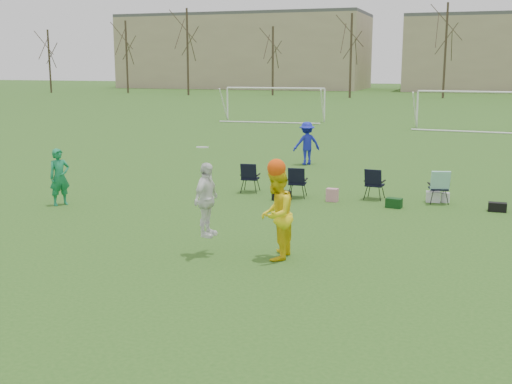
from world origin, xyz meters
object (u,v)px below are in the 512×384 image
at_px(fielder_green_near, 60,177).
at_px(goal_mid, 476,99).
at_px(goal_left, 275,95).
at_px(fielder_blue, 307,143).
at_px(center_contest, 255,209).

relative_size(fielder_green_near, goal_mid, 0.23).
height_order(fielder_green_near, goal_left, goal_left).
relative_size(fielder_green_near, fielder_blue, 0.95).
distance_m(fielder_green_near, goal_mid, 29.90).
bearing_deg(center_contest, goal_mid, 82.06).
xyz_separation_m(goal_left, goal_mid, (14.00, -2.00, 0.00)).
height_order(fielder_blue, center_contest, center_contest).
height_order(fielder_blue, goal_mid, goal_mid).
xyz_separation_m(fielder_green_near, fielder_blue, (4.95, 10.00, 0.04)).
height_order(fielder_green_near, goal_mid, goal_mid).
xyz_separation_m(fielder_blue, goal_left, (-7.47, 19.59, 1.03)).
xyz_separation_m(center_contest, goal_mid, (4.28, 30.72, 0.84)).
bearing_deg(fielder_green_near, goal_left, 38.23).
bearing_deg(goal_mid, fielder_green_near, -108.60).
distance_m(fielder_green_near, center_contest, 7.85).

